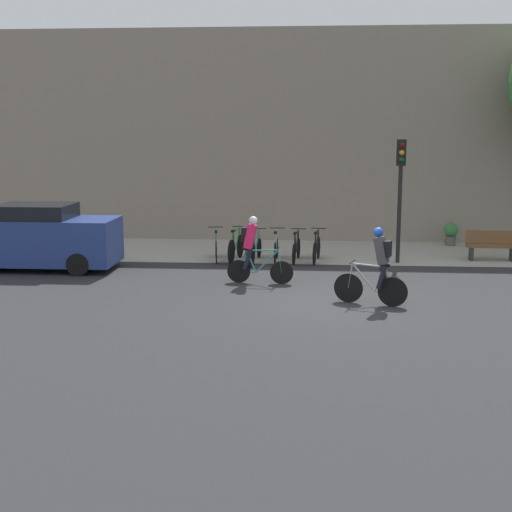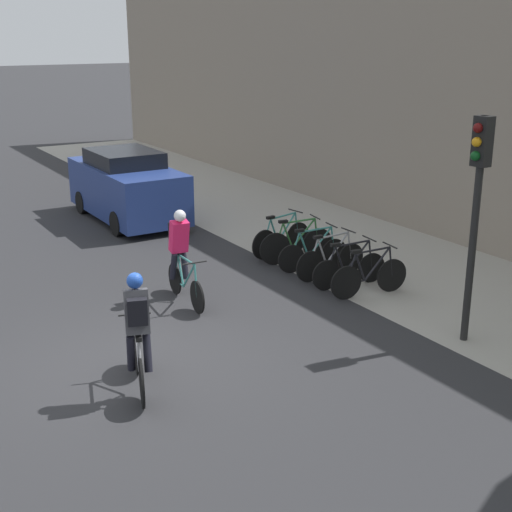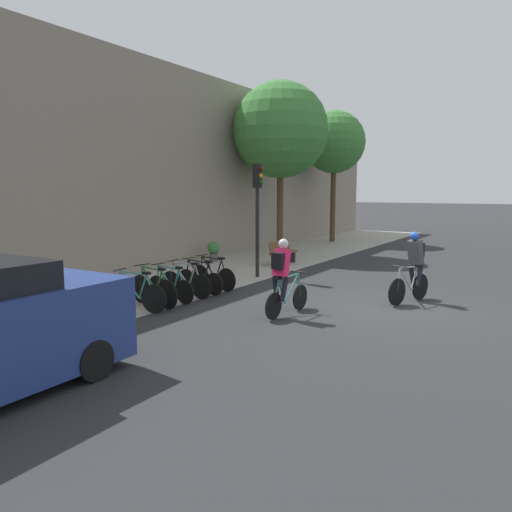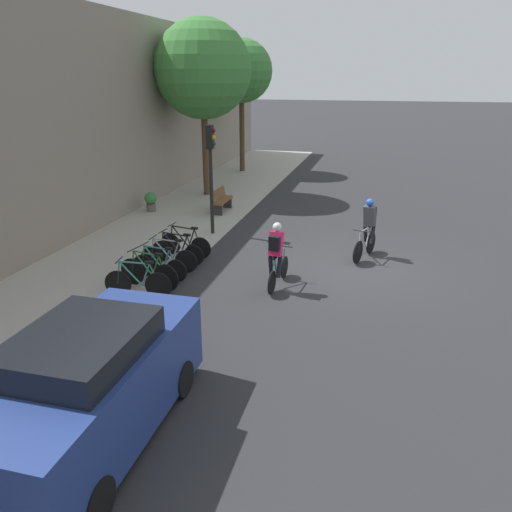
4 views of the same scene
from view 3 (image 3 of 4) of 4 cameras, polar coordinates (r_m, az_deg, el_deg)
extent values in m
plane|color=#2B2B2D|center=(12.45, 15.18, -5.72)|extent=(200.00, 200.00, 0.00)
cube|color=#A39E93|center=(15.67, -9.25, -2.84)|extent=(44.00, 4.50, 0.01)
cube|color=gray|center=(17.21, -16.08, 10.16)|extent=(44.00, 0.60, 7.34)
cylinder|color=black|center=(11.80, 5.06, -4.72)|extent=(0.60, 0.08, 0.60)
cylinder|color=black|center=(10.88, 2.02, -5.75)|extent=(0.60, 0.08, 0.60)
cylinder|color=teal|center=(11.42, 4.09, -3.67)|extent=(0.61, 0.09, 0.62)
cylinder|color=teal|center=(11.08, 2.96, -4.08)|extent=(0.28, 0.06, 0.58)
cylinder|color=teal|center=(11.27, 3.78, -2.36)|extent=(0.83, 0.10, 0.07)
cylinder|color=teal|center=(11.06, 2.67, -5.57)|extent=(0.45, 0.07, 0.05)
cylinder|color=teal|center=(10.90, 2.32, -4.24)|extent=(0.23, 0.05, 0.56)
cylinder|color=teal|center=(11.70, 4.96, -3.37)|extent=(0.13, 0.05, 0.59)
cylinder|color=black|center=(11.61, 4.87, -1.80)|extent=(0.06, 0.46, 0.03)
cube|color=black|center=(10.92, 2.62, -2.53)|extent=(0.21, 0.10, 0.06)
cube|color=#EA1E56|center=(10.95, 2.92, -0.76)|extent=(0.34, 0.34, 0.63)
sphere|color=silver|center=(10.97, 3.16, 1.41)|extent=(0.24, 0.24, 0.22)
cylinder|color=black|center=(10.95, 3.24, -3.82)|extent=(0.28, 0.13, 0.56)
cylinder|color=black|center=(11.07, 2.28, -3.69)|extent=(0.25, 0.13, 0.56)
cube|color=black|center=(10.83, 2.52, -0.58)|extent=(0.16, 0.27, 0.36)
cylinder|color=black|center=(12.63, 15.81, -3.98)|extent=(0.65, 0.25, 0.68)
cylinder|color=black|center=(13.47, 18.25, -3.37)|extent=(0.65, 0.25, 0.68)
cylinder|color=#99999E|center=(12.86, 16.72, -2.54)|extent=(0.54, 0.21, 0.62)
cylinder|color=#99999E|center=(13.18, 17.62, -2.40)|extent=(0.26, 0.12, 0.58)
cylinder|color=#99999E|center=(12.91, 17.05, -1.24)|extent=(0.73, 0.28, 0.07)
cylinder|color=#99999E|center=(13.31, 17.79, -3.52)|extent=(0.40, 0.16, 0.05)
cylinder|color=#99999E|center=(13.35, 18.09, -2.26)|extent=(0.21, 0.10, 0.56)
cylinder|color=#99999E|center=(12.61, 15.96, -2.67)|extent=(0.12, 0.07, 0.59)
cylinder|color=black|center=(12.59, 16.12, -1.17)|extent=(0.17, 0.45, 0.03)
cube|color=black|center=(13.22, 17.94, -0.96)|extent=(0.22, 0.14, 0.06)
cube|color=#3D3D42|center=(13.10, 17.76, 0.42)|extent=(0.41, 0.40, 0.63)
sphere|color=#1E47AD|center=(12.99, 17.65, 2.19)|extent=(0.28, 0.28, 0.22)
cylinder|color=black|center=(13.28, 17.38, -1.98)|extent=(0.30, 0.19, 0.56)
cylinder|color=black|center=(13.16, 18.19, -2.09)|extent=(0.26, 0.18, 0.56)
cube|color=black|center=(13.21, 18.10, 0.69)|extent=(0.21, 0.29, 0.36)
cylinder|color=black|center=(12.24, -15.49, -4.35)|extent=(0.13, 0.67, 0.67)
cylinder|color=black|center=(11.65, -11.59, -4.83)|extent=(0.13, 0.67, 0.67)
cylinder|color=teal|center=(11.98, -14.25, -3.20)|extent=(0.12, 0.55, 0.62)
cylinder|color=teal|center=(11.76, -12.80, -3.42)|extent=(0.08, 0.26, 0.58)
cylinder|color=teal|center=(11.86, -13.87, -1.90)|extent=(0.15, 0.75, 0.07)
cylinder|color=teal|center=(11.76, -12.40, -4.78)|extent=(0.09, 0.41, 0.05)
cylinder|color=teal|center=(11.64, -12.00, -3.47)|extent=(0.06, 0.21, 0.56)
cylinder|color=teal|center=(12.16, -15.39, -3.04)|extent=(0.05, 0.12, 0.58)
cylinder|color=black|center=(12.08, -15.29, -1.51)|extent=(0.46, 0.09, 0.03)
cube|color=black|center=(11.64, -12.41, -1.91)|extent=(0.11, 0.21, 0.06)
cylinder|color=black|center=(12.76, -13.03, -3.69)|extent=(0.15, 0.71, 0.71)
cylinder|color=black|center=(11.96, -10.10, -4.36)|extent=(0.15, 0.71, 0.71)
cylinder|color=#2D6B33|center=(12.43, -12.11, -2.64)|extent=(0.13, 0.56, 0.62)
cylinder|color=#2D6B33|center=(12.14, -11.02, -2.93)|extent=(0.08, 0.27, 0.58)
cylinder|color=#2D6B33|center=(12.30, -11.83, -1.41)|extent=(0.16, 0.76, 0.07)
cylinder|color=#2D6B33|center=(12.12, -10.71, -4.27)|extent=(0.10, 0.41, 0.05)
cylinder|color=#2D6B33|center=(11.98, -10.41, -3.01)|extent=(0.07, 0.22, 0.56)
cylinder|color=#2D6B33|center=(12.68, -12.95, -2.43)|extent=(0.05, 0.12, 0.59)
cylinder|color=black|center=(12.59, -12.89, -0.98)|extent=(0.46, 0.10, 0.03)
cube|color=black|center=(12.00, -10.72, -1.48)|extent=(0.11, 0.21, 0.06)
cylinder|color=black|center=(13.19, -11.25, -3.51)|extent=(0.11, 0.61, 0.61)
cylinder|color=black|center=(12.44, -8.15, -4.11)|extent=(0.11, 0.61, 0.61)
cylinder|color=teal|center=(12.88, -10.27, -2.48)|extent=(0.11, 0.57, 0.62)
cylinder|color=teal|center=(12.60, -9.11, -2.74)|extent=(0.07, 0.27, 0.58)
cylinder|color=teal|center=(12.75, -9.96, -1.28)|extent=(0.13, 0.76, 0.07)
cylinder|color=teal|center=(12.59, -8.80, -4.02)|extent=(0.08, 0.41, 0.05)
cylinder|color=teal|center=(12.45, -8.47, -2.81)|extent=(0.06, 0.22, 0.56)
cylinder|color=teal|center=(13.11, -11.17, -2.29)|extent=(0.05, 0.12, 0.59)
cylinder|color=black|center=(13.02, -11.09, -0.88)|extent=(0.46, 0.08, 0.03)
cube|color=black|center=(12.47, -8.79, -1.34)|extent=(0.10, 0.21, 0.06)
cylinder|color=black|center=(13.59, -9.69, -3.06)|extent=(0.04, 0.65, 0.65)
cylinder|color=black|center=(12.94, -6.27, -3.54)|extent=(0.04, 0.65, 0.65)
cylinder|color=#99999E|center=(13.31, -8.59, -2.03)|extent=(0.05, 0.57, 0.62)
cylinder|color=#99999E|center=(13.07, -7.32, -2.25)|extent=(0.04, 0.26, 0.58)
cylinder|color=#99999E|center=(13.20, -8.24, -0.86)|extent=(0.05, 0.76, 0.07)
cylinder|color=#99999E|center=(13.07, -6.98, -3.47)|extent=(0.04, 0.41, 0.05)
cylinder|color=#99999E|center=(12.95, -6.61, -2.30)|extent=(0.03, 0.22, 0.56)
cylinder|color=#99999E|center=(13.51, -9.59, -1.87)|extent=(0.04, 0.12, 0.59)
cylinder|color=black|center=(13.44, -9.49, -0.50)|extent=(0.46, 0.03, 0.03)
cube|color=black|center=(12.95, -6.95, -0.89)|extent=(0.08, 0.20, 0.06)
cylinder|color=black|center=(14.09, -7.95, -2.72)|extent=(0.10, 0.61, 0.61)
cylinder|color=black|center=(13.37, -4.80, -3.23)|extent=(0.10, 0.61, 0.61)
cylinder|color=black|center=(13.79, -6.93, -1.74)|extent=(0.10, 0.58, 0.62)
cylinder|color=black|center=(13.53, -5.76, -1.97)|extent=(0.07, 0.27, 0.58)
cylinder|color=black|center=(13.67, -6.61, -0.62)|extent=(0.13, 0.78, 0.07)
cylinder|color=black|center=(13.51, -5.45, -3.16)|extent=(0.08, 0.42, 0.05)
cylinder|color=black|center=(13.39, -5.11, -2.03)|extent=(0.06, 0.22, 0.56)
cylinder|color=black|center=(14.01, -7.85, -1.57)|extent=(0.05, 0.12, 0.59)
cylinder|color=black|center=(13.94, -7.75, -0.25)|extent=(0.46, 0.08, 0.03)
cube|color=black|center=(13.40, -5.42, -0.66)|extent=(0.10, 0.21, 0.06)
cylinder|color=black|center=(14.55, -6.38, -2.29)|extent=(0.12, 0.65, 0.66)
cylinder|color=black|center=(13.86, -3.39, -2.75)|extent=(0.12, 0.65, 0.66)
cylinder|color=black|center=(14.26, -5.41, -1.32)|extent=(0.11, 0.56, 0.62)
cylinder|color=black|center=(14.01, -4.29, -1.54)|extent=(0.07, 0.26, 0.58)
cylinder|color=black|center=(14.15, -5.09, -0.23)|extent=(0.14, 0.76, 0.07)
cylinder|color=black|center=(13.99, -4.01, -2.69)|extent=(0.08, 0.41, 0.05)
cylinder|color=black|center=(13.87, -3.68, -1.59)|extent=(0.06, 0.22, 0.56)
cylinder|color=black|center=(14.48, -6.28, -1.17)|extent=(0.05, 0.12, 0.59)
cylinder|color=black|center=(14.40, -6.18, 0.11)|extent=(0.46, 0.09, 0.03)
cube|color=black|center=(13.89, -3.97, -0.27)|extent=(0.10, 0.21, 0.06)
cylinder|color=black|center=(16.01, 0.15, 4.01)|extent=(0.12, 0.12, 3.63)
cube|color=black|center=(15.98, 0.16, 9.15)|extent=(0.26, 0.20, 0.76)
sphere|color=#590C0C|center=(15.92, 0.55, 9.91)|extent=(0.15, 0.15, 0.15)
sphere|color=orange|center=(15.92, 0.55, 9.16)|extent=(0.15, 0.15, 0.15)
sphere|color=#0C4719|center=(15.91, 0.55, 8.40)|extent=(0.15, 0.15, 0.15)
cube|color=brown|center=(18.90, 3.18, 0.39)|extent=(1.51, 0.40, 0.08)
cube|color=brown|center=(18.96, 2.70, 1.15)|extent=(1.51, 0.12, 0.40)
cube|color=#2D2D2D|center=(18.41, 2.28, -0.50)|extent=(0.08, 0.36, 0.45)
cube|color=#2D2D2D|center=(19.46, 4.02, -0.08)|extent=(0.08, 0.36, 0.45)
cylinder|color=black|center=(7.88, -18.08, -11.26)|extent=(0.62, 0.20, 0.62)
cylinder|color=black|center=(9.14, -24.85, -8.98)|extent=(0.62, 0.20, 0.62)
cylinder|color=#4C3823|center=(21.95, 2.76, 5.48)|extent=(0.28, 0.28, 4.02)
sphere|color=#3D7F38|center=(22.08, 2.82, 14.19)|extent=(4.11, 4.11, 4.11)
cylinder|color=#4C3823|center=(27.52, 8.78, 6.07)|extent=(0.28, 0.28, 4.26)
sphere|color=#3D7F38|center=(27.63, 8.92, 12.74)|extent=(3.32, 3.32, 3.32)
cylinder|color=#56514C|center=(19.82, -4.87, -0.14)|extent=(0.36, 0.36, 0.32)
sphere|color=#387A3D|center=(19.78, -4.88, 0.96)|extent=(0.48, 0.48, 0.48)
camera|label=1|loc=(16.93, 81.12, 5.13)|focal=50.00mm
camera|label=2|loc=(21.10, 32.66, 11.91)|focal=50.00mm
camera|label=4|loc=(4.02, -98.14, 34.59)|focal=35.00mm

